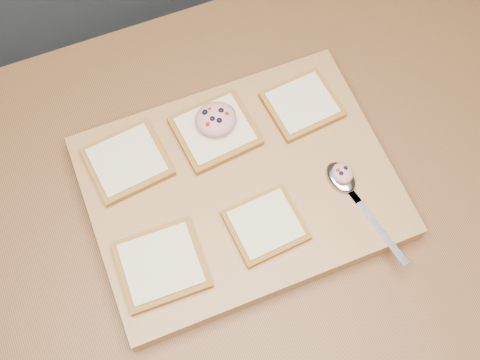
% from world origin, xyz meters
% --- Properties ---
extents(ground, '(4.00, 4.00, 0.00)m').
position_xyz_m(ground, '(0.00, 0.00, 0.00)').
color(ground, '#515459').
rests_on(ground, ground).
extents(island_counter, '(2.00, 0.80, 0.90)m').
position_xyz_m(island_counter, '(0.00, 0.00, 0.45)').
color(island_counter, slate).
rests_on(island_counter, ground).
extents(cutting_board, '(0.49, 0.37, 0.04)m').
position_xyz_m(cutting_board, '(-0.18, 0.00, 0.92)').
color(cutting_board, '#AB8649').
rests_on(cutting_board, island_counter).
extents(bread_far_left, '(0.13, 0.13, 0.02)m').
position_xyz_m(bread_far_left, '(-0.33, 0.10, 0.95)').
color(bread_far_left, '#A06A29').
rests_on(bread_far_left, cutting_board).
extents(bread_far_center, '(0.14, 0.13, 0.02)m').
position_xyz_m(bread_far_center, '(-0.18, 0.10, 0.95)').
color(bread_far_center, '#A06A29').
rests_on(bread_far_center, cutting_board).
extents(bread_far_right, '(0.12, 0.11, 0.02)m').
position_xyz_m(bread_far_right, '(-0.02, 0.10, 0.95)').
color(bread_far_right, '#A06A29').
rests_on(bread_far_right, cutting_board).
extents(bread_near_left, '(0.13, 0.12, 0.02)m').
position_xyz_m(bread_near_left, '(-0.34, -0.08, 0.95)').
color(bread_near_left, '#A06A29').
rests_on(bread_near_left, cutting_board).
extents(bread_near_center, '(0.12, 0.11, 0.02)m').
position_xyz_m(bread_near_center, '(-0.17, -0.08, 0.95)').
color(bread_near_center, '#A06A29').
rests_on(bread_near_center, cutting_board).
extents(tuna_salad_dollop, '(0.07, 0.06, 0.03)m').
position_xyz_m(tuna_salad_dollop, '(-0.18, 0.11, 0.97)').
color(tuna_salad_dollop, '#DD938E').
rests_on(tuna_salad_dollop, bread_far_center).
extents(spoon, '(0.06, 0.20, 0.01)m').
position_xyz_m(spoon, '(-0.02, -0.06, 0.94)').
color(spoon, silver).
rests_on(spoon, cutting_board).
extents(spoon_salad, '(0.03, 0.04, 0.02)m').
position_xyz_m(spoon_salad, '(-0.02, -0.05, 0.96)').
color(spoon_salad, '#DD938E').
rests_on(spoon_salad, spoon).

